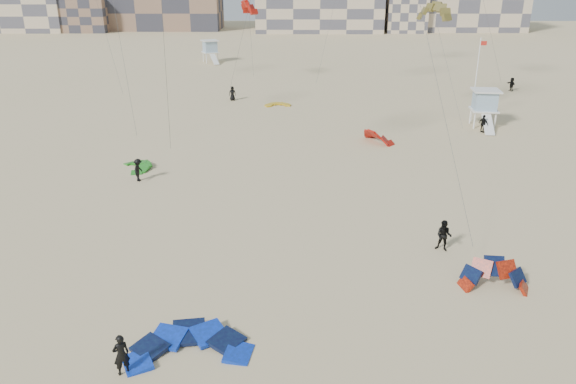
{
  "coord_description": "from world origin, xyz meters",
  "views": [
    {
      "loc": [
        3.64,
        -22.32,
        15.46
      ],
      "look_at": [
        3.34,
        6.0,
        4.11
      ],
      "focal_mm": 35.0,
      "sensor_mm": 36.0,
      "label": 1
    }
  ],
  "objects_px": {
    "kite_ground_blue": "(189,351)",
    "kitesurfer_main": "(121,355)",
    "kite_ground_orange": "(493,287)",
    "lifeguard_tower_near": "(484,108)"
  },
  "relations": [
    {
      "from": "kitesurfer_main",
      "to": "lifeguard_tower_near",
      "type": "bearing_deg",
      "value": -157.82
    },
    {
      "from": "kite_ground_blue",
      "to": "kitesurfer_main",
      "type": "bearing_deg",
      "value": -158.0
    },
    {
      "from": "lifeguard_tower_near",
      "to": "kite_ground_orange",
      "type": "bearing_deg",
      "value": -101.11
    },
    {
      "from": "kitesurfer_main",
      "to": "lifeguard_tower_near",
      "type": "distance_m",
      "value": 47.07
    },
    {
      "from": "kite_ground_blue",
      "to": "kite_ground_orange",
      "type": "height_order",
      "value": "kite_ground_orange"
    },
    {
      "from": "kite_ground_orange",
      "to": "kitesurfer_main",
      "type": "xyz_separation_m",
      "value": [
        -17.36,
        -6.83,
        0.93
      ]
    },
    {
      "from": "kite_ground_blue",
      "to": "lifeguard_tower_near",
      "type": "bearing_deg",
      "value": 48.1
    },
    {
      "from": "kite_ground_blue",
      "to": "kite_ground_orange",
      "type": "relative_size",
      "value": 1.47
    },
    {
      "from": "kite_ground_orange",
      "to": "lifeguard_tower_near",
      "type": "distance_m",
      "value": 33.33
    },
    {
      "from": "kite_ground_blue",
      "to": "kitesurfer_main",
      "type": "distance_m",
      "value": 2.98
    }
  ]
}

